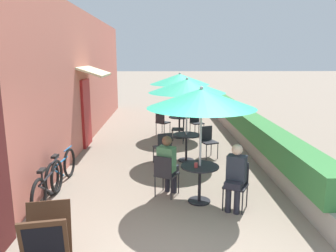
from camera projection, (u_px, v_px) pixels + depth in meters
name	position (u px, v px, depth m)	size (l,w,h in m)	color
cafe_facade_wall	(84.00, 78.00, 10.64)	(0.98, 14.17, 4.20)	#C66B5B
planter_hedge	(243.00, 124.00, 11.10)	(0.60, 13.17, 1.01)	gray
patio_table_near	(200.00, 176.00, 6.32)	(0.73, 0.73, 0.74)	black
patio_umbrella_near	(201.00, 98.00, 6.01)	(2.03, 2.03, 2.27)	#B7B7BC
cafe_chair_near_left	(237.00, 181.00, 6.09)	(0.54, 0.54, 0.87)	#232328
seated_patron_near_left	(236.00, 175.00, 5.96)	(0.47, 0.50, 1.25)	#23232D
cafe_chair_near_right	(165.00, 172.00, 6.56)	(0.54, 0.54, 0.87)	#232328
seated_patron_near_right	(168.00, 163.00, 6.62)	(0.47, 0.50, 1.25)	#23232D
coffee_cup_near	(196.00, 165.00, 6.18)	(0.07, 0.07, 0.09)	#B73D3D
patio_table_mid	(186.00, 142.00, 8.85)	(0.73, 0.73, 0.74)	black
patio_umbrella_mid	(187.00, 86.00, 8.53)	(2.03, 2.03, 2.27)	#B7B7BC
cafe_chair_mid_left	(208.00, 139.00, 9.19)	(0.52, 0.52, 0.87)	#232328
cafe_chair_mid_right	(163.00, 146.00, 8.52)	(0.52, 0.52, 0.87)	#232328
patio_table_far	(179.00, 123.00, 11.42)	(0.73, 0.73, 0.74)	black
patio_umbrella_far	(180.00, 79.00, 11.11)	(2.03, 2.03, 2.27)	#B7B7BC
cafe_chair_far_left	(180.00, 127.00, 10.73)	(0.44, 0.44, 0.87)	#232328
cafe_chair_far_right	(196.00, 121.00, 11.78)	(0.53, 0.53, 0.87)	#232328
cafe_chair_far_back	(162.00, 121.00, 11.76)	(0.56, 0.56, 0.87)	#232328
coffee_cup_far	(177.00, 116.00, 11.33)	(0.07, 0.07, 0.09)	white
bicycle_leaning	(48.00, 186.00, 6.28)	(0.10, 1.73, 0.79)	black
bicycle_second	(61.00, 170.00, 7.18)	(0.18, 1.72, 0.78)	black
menu_board	(47.00, 240.00, 4.32)	(0.69, 0.73, 0.85)	#422819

